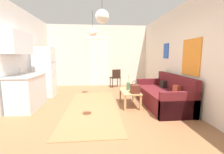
{
  "coord_description": "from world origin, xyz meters",
  "views": [
    {
      "loc": [
        -0.01,
        -3.46,
        1.41
      ],
      "look_at": [
        0.4,
        1.06,
        0.78
      ],
      "focal_mm": 24.29,
      "sensor_mm": 36.0,
      "label": 1
    }
  ],
  "objects_px": {
    "accent_chair": "(116,77)",
    "pendant_lamp_near": "(102,16)",
    "handbag": "(135,89)",
    "refrigerator": "(45,72)",
    "pendant_lamp_far": "(93,32)",
    "couch": "(164,96)",
    "coffee_table": "(130,93)",
    "bamboo_vase": "(128,86)"
  },
  "relations": [
    {
      "from": "refrigerator",
      "to": "accent_chair",
      "type": "xyz_separation_m",
      "value": [
        2.63,
        1.25,
        -0.39
      ]
    },
    {
      "from": "pendant_lamp_far",
      "to": "pendant_lamp_near",
      "type": "bearing_deg",
      "value": -84.03
    },
    {
      "from": "accent_chair",
      "to": "pendant_lamp_near",
      "type": "xyz_separation_m",
      "value": [
        -0.7,
        -3.99,
        1.61
      ]
    },
    {
      "from": "couch",
      "to": "pendant_lamp_far",
      "type": "xyz_separation_m",
      "value": [
        -2.01,
        0.93,
        1.88
      ]
    },
    {
      "from": "handbag",
      "to": "pendant_lamp_near",
      "type": "relative_size",
      "value": 0.38
    },
    {
      "from": "handbag",
      "to": "accent_chair",
      "type": "xyz_separation_m",
      "value": [
        -0.2,
        2.81,
        -0.07
      ]
    },
    {
      "from": "handbag",
      "to": "pendant_lamp_far",
      "type": "xyz_separation_m",
      "value": [
        -1.13,
        1.06,
        1.62
      ]
    },
    {
      "from": "couch",
      "to": "pendant_lamp_far",
      "type": "height_order",
      "value": "pendant_lamp_far"
    },
    {
      "from": "couch",
      "to": "handbag",
      "type": "relative_size",
      "value": 6.07
    },
    {
      "from": "accent_chair",
      "to": "pendant_lamp_near",
      "type": "relative_size",
      "value": 0.94
    },
    {
      "from": "bamboo_vase",
      "to": "refrigerator",
      "type": "relative_size",
      "value": 0.25
    },
    {
      "from": "couch",
      "to": "bamboo_vase",
      "type": "distance_m",
      "value": 1.05
    },
    {
      "from": "coffee_table",
      "to": "pendant_lamp_near",
      "type": "relative_size",
      "value": 1.08
    },
    {
      "from": "bamboo_vase",
      "to": "pendant_lamp_far",
      "type": "relative_size",
      "value": 0.54
    },
    {
      "from": "couch",
      "to": "bamboo_vase",
      "type": "bearing_deg",
      "value": 165.16
    },
    {
      "from": "pendant_lamp_near",
      "to": "couch",
      "type": "bearing_deg",
      "value": 36.4
    },
    {
      "from": "couch",
      "to": "accent_chair",
      "type": "bearing_deg",
      "value": 112.0
    },
    {
      "from": "pendant_lamp_near",
      "to": "bamboo_vase",
      "type": "bearing_deg",
      "value": 63.31
    },
    {
      "from": "refrigerator",
      "to": "accent_chair",
      "type": "bearing_deg",
      "value": 25.42
    },
    {
      "from": "pendant_lamp_near",
      "to": "pendant_lamp_far",
      "type": "distance_m",
      "value": 2.26
    },
    {
      "from": "handbag",
      "to": "refrigerator",
      "type": "distance_m",
      "value": 3.25
    },
    {
      "from": "handbag",
      "to": "accent_chair",
      "type": "distance_m",
      "value": 2.82
    },
    {
      "from": "coffee_table",
      "to": "refrigerator",
      "type": "bearing_deg",
      "value": 154.65
    },
    {
      "from": "couch",
      "to": "coffee_table",
      "type": "xyz_separation_m",
      "value": [
        -0.97,
        0.13,
        0.09
      ]
    },
    {
      "from": "accent_chair",
      "to": "pendant_lamp_far",
      "type": "distance_m",
      "value": 2.6
    },
    {
      "from": "couch",
      "to": "handbag",
      "type": "bearing_deg",
      "value": -171.69
    },
    {
      "from": "refrigerator",
      "to": "pendant_lamp_far",
      "type": "xyz_separation_m",
      "value": [
        1.7,
        -0.5,
        1.3
      ]
    },
    {
      "from": "couch",
      "to": "handbag",
      "type": "height_order",
      "value": "couch"
    },
    {
      "from": "couch",
      "to": "pendant_lamp_far",
      "type": "distance_m",
      "value": 2.9
    },
    {
      "from": "coffee_table",
      "to": "pendant_lamp_far",
      "type": "distance_m",
      "value": 2.22
    },
    {
      "from": "bamboo_vase",
      "to": "coffee_table",
      "type": "bearing_deg",
      "value": -82.17
    },
    {
      "from": "couch",
      "to": "pendant_lamp_near",
      "type": "bearing_deg",
      "value": -143.6
    },
    {
      "from": "pendant_lamp_far",
      "to": "coffee_table",
      "type": "bearing_deg",
      "value": -37.41
    },
    {
      "from": "pendant_lamp_near",
      "to": "handbag",
      "type": "bearing_deg",
      "value": 52.78
    },
    {
      "from": "refrigerator",
      "to": "pendant_lamp_far",
      "type": "bearing_deg",
      "value": -16.44
    },
    {
      "from": "pendant_lamp_near",
      "to": "pendant_lamp_far",
      "type": "relative_size",
      "value": 1.07
    },
    {
      "from": "couch",
      "to": "bamboo_vase",
      "type": "xyz_separation_m",
      "value": [
        -0.99,
        0.26,
        0.26
      ]
    },
    {
      "from": "coffee_table",
      "to": "refrigerator",
      "type": "distance_m",
      "value": 3.07
    },
    {
      "from": "coffee_table",
      "to": "pendant_lamp_far",
      "type": "xyz_separation_m",
      "value": [
        -1.04,
        0.8,
        1.79
      ]
    },
    {
      "from": "couch",
      "to": "bamboo_vase",
      "type": "relative_size",
      "value": 4.59
    },
    {
      "from": "handbag",
      "to": "refrigerator",
      "type": "height_order",
      "value": "refrigerator"
    },
    {
      "from": "coffee_table",
      "to": "accent_chair",
      "type": "bearing_deg",
      "value": 92.54
    }
  ]
}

